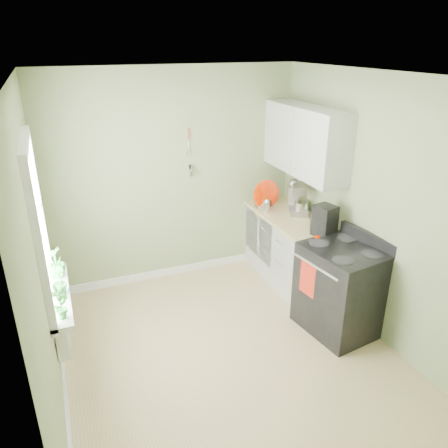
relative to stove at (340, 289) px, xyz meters
name	(u,v)px	position (x,y,z in m)	size (l,w,h in m)	color
floor	(229,353)	(-1.28, 0.05, -0.50)	(3.20, 3.60, 0.02)	tan
ceiling	(230,74)	(-1.28, 0.05, 2.22)	(3.20, 3.60, 0.02)	white
wall_back	(174,178)	(-1.28, 1.86, 0.86)	(3.20, 0.02, 2.70)	gray
wall_left	(38,264)	(-2.89, 0.05, 0.86)	(0.02, 3.60, 2.70)	gray
wall_right	(373,209)	(0.33, 0.05, 0.86)	(0.02, 3.60, 2.70)	gray
base_cabinets	(293,253)	(0.02, 1.05, -0.06)	(0.60, 1.60, 0.87)	silver
countertop	(294,220)	(0.01, 1.05, 0.40)	(0.64, 1.60, 0.04)	tan
upper_cabinets	(305,141)	(0.15, 1.15, 1.36)	(0.35, 1.40, 0.80)	silver
window	(37,226)	(-2.86, 0.35, 1.06)	(0.06, 1.14, 1.44)	white
window_sill	(59,294)	(-2.79, 0.35, 0.39)	(0.18, 1.14, 0.04)	white
radiator	(61,328)	(-2.82, 0.30, 0.06)	(0.12, 0.50, 0.35)	white
wall_utensils	(190,160)	(-1.08, 1.83, 1.07)	(0.02, 0.14, 0.58)	tan
stove	(340,289)	(0.00, 0.00, 0.00)	(0.80, 0.88, 1.10)	black
stand_mixer	(298,200)	(0.14, 1.20, 0.60)	(0.32, 0.39, 0.42)	#B2B2B7
kettle	(266,205)	(-0.21, 1.39, 0.50)	(0.17, 0.10, 0.17)	silver
coffee_maker	(324,222)	(0.05, 0.48, 0.59)	(0.25, 0.27, 0.36)	black
red_tray	(266,194)	(-0.14, 1.52, 0.60)	(0.37, 0.37, 0.02)	red
jar	(317,239)	(-0.12, 0.35, 0.45)	(0.07, 0.07, 0.07)	beige
plant_a	(60,303)	(-2.78, -0.09, 0.56)	(0.16, 0.11, 0.30)	#277427
plant_b	(58,282)	(-2.78, 0.28, 0.54)	(0.15, 0.12, 0.27)	#277427
plant_c	(56,262)	(-2.78, 0.64, 0.56)	(0.17, 0.17, 0.30)	#277427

